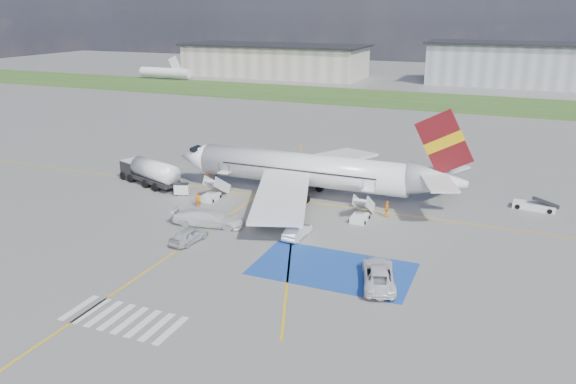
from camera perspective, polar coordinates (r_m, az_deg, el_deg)
name	(u,v)px	position (r m, az deg, el deg)	size (l,w,h in m)	color
ground	(251,236)	(57.22, -3.74, -4.49)	(400.00, 400.00, 0.00)	#60605E
grass_strip	(419,101)	(145.84, 13.15, 9.04)	(400.00, 30.00, 0.01)	#2D4C1E
taxiway_line_main	(295,200)	(67.47, 0.75, -0.87)	(120.00, 0.20, 0.01)	gold
taxiway_line_cross	(152,268)	(51.88, -13.69, -7.49)	(0.20, 60.00, 0.01)	gold
taxiway_line_diag	(295,200)	(67.47, 0.75, -0.87)	(0.20, 60.00, 0.01)	gold
staging_box	(333,269)	(50.39, 4.57, -7.79)	(14.00, 8.00, 0.01)	navy
crosswalk	(123,319)	(44.58, -16.39, -12.24)	(9.00, 4.00, 0.01)	silver
terminal_west	(274,61)	(194.64, -1.38, 13.17)	(60.00, 22.00, 10.00)	gray
terminal_centre	(512,65)	(182.95, 21.84, 11.91)	(48.00, 18.00, 12.00)	gray
airliner	(313,170)	(67.72, 2.58, 2.20)	(36.81, 32.95, 11.92)	silver
airstairs_fwd	(212,194)	(68.45, -7.68, -0.20)	(1.90, 5.20, 3.60)	silver
airstairs_aft	(361,215)	(61.65, 7.40, -2.29)	(1.90, 5.20, 3.60)	silver
fuel_tanker	(150,174)	(75.29, -13.86, 1.79)	(10.40, 6.03, 3.46)	black
gpu_cart	(182,190)	(70.54, -10.73, 0.23)	(2.02, 1.63, 1.46)	silver
belt_loader	(534,207)	(70.30, 23.76, -1.36)	(5.00, 2.20, 1.46)	silver
car_silver_a	(189,235)	(56.20, -10.04, -4.34)	(1.80, 4.49, 1.53)	#ACAEB4
car_silver_b	(297,231)	(56.49, 0.95, -4.00)	(1.49, 4.26, 1.40)	silver
van_white_a	(379,272)	(48.03, 9.19, -7.98)	(2.56, 5.54, 2.08)	silver
van_white_b	(208,215)	(60.01, -8.11, -2.38)	(2.35, 5.79, 2.27)	silver
crew_fwd	(198,200)	(65.85, -9.12, -0.78)	(0.65, 0.43, 1.78)	orange
crew_nose	(208,181)	(72.90, -8.15, 1.16)	(0.88, 0.69, 1.82)	orange
crew_aft	(387,209)	(62.90, 10.00, -1.69)	(1.10, 0.46, 1.88)	orange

